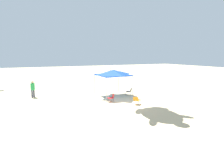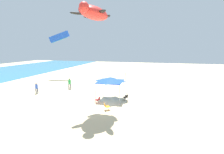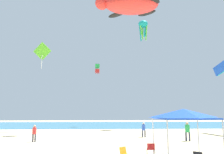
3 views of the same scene
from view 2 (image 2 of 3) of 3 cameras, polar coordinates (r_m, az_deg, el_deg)
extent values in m
cube|color=beige|center=(19.18, -4.78, -10.76)|extent=(120.00, 120.00, 0.10)
cylinder|color=#B7B7BC|center=(19.39, 2.83, -6.52)|extent=(0.07, 0.07, 2.44)
cylinder|color=#B7B7BC|center=(22.46, 4.41, -4.15)|extent=(0.07, 0.07, 2.44)
cylinder|color=#B7B7BC|center=(20.21, -6.14, -5.86)|extent=(0.07, 0.07, 2.44)
cylinder|color=#B7B7BC|center=(23.18, -3.41, -3.67)|extent=(0.07, 0.07, 2.44)
cube|color=blue|center=(20.94, -0.58, -1.63)|extent=(3.40, 3.35, 0.10)
pyramid|color=blue|center=(20.88, -0.59, -0.77)|extent=(3.33, 3.28, 0.55)
cylinder|color=black|center=(20.51, -5.73, -8.59)|extent=(0.02, 0.02, 0.40)
cylinder|color=black|center=(20.09, -6.49, -9.02)|extent=(0.02, 0.02, 0.40)
cylinder|color=black|center=(20.27, -4.45, -8.80)|extent=(0.02, 0.02, 0.40)
cylinder|color=black|center=(19.84, -5.18, -9.25)|extent=(0.02, 0.02, 0.40)
cube|color=red|center=(20.11, -5.47, -8.37)|extent=(0.60, 0.60, 0.03)
cube|color=red|center=(19.91, -4.75, -7.92)|extent=(0.51, 0.21, 0.41)
cylinder|color=black|center=(21.47, 5.01, -7.69)|extent=(0.02, 0.02, 0.40)
cylinder|color=black|center=(21.19, 3.85, -7.92)|extent=(0.02, 0.02, 0.40)
cylinder|color=black|center=(21.07, 5.83, -8.06)|extent=(0.02, 0.02, 0.40)
cylinder|color=black|center=(20.78, 4.66, -8.31)|extent=(0.02, 0.02, 0.40)
cube|color=black|center=(21.06, 4.85, -7.48)|extent=(0.74, 0.74, 0.03)
cube|color=black|center=(20.77, 5.32, -7.14)|extent=(0.44, 0.44, 0.41)
cylinder|color=black|center=(17.78, -0.65, -11.61)|extent=(0.02, 0.02, 0.40)
cylinder|color=black|center=(18.24, -1.25, -11.03)|extent=(0.02, 0.02, 0.40)
cylinder|color=black|center=(17.62, -2.26, -11.83)|extent=(0.02, 0.02, 0.40)
cylinder|color=black|center=(18.07, -2.82, -11.24)|extent=(0.02, 0.02, 0.40)
cube|color=orange|center=(17.85, -1.75, -10.83)|extent=(0.73, 0.73, 0.03)
cube|color=orange|center=(17.69, -2.65, -10.32)|extent=(0.47, 0.40, 0.41)
cylinder|color=silver|center=(24.42, 4.96, -2.03)|extent=(0.06, 0.06, 3.21)
cube|color=white|center=(24.40, 5.07, 0.24)|extent=(0.30, 0.02, 1.10)
cylinder|color=#33384C|center=(26.88, -25.73, -4.56)|extent=(0.15, 0.15, 0.76)
cylinder|color=#33384C|center=(26.70, -26.22, -4.70)|extent=(0.15, 0.15, 0.76)
cylinder|color=blue|center=(26.62, -26.10, -3.15)|extent=(0.40, 0.40, 0.66)
sphere|color=beige|center=(26.53, -26.18, -2.19)|extent=(0.25, 0.25, 0.25)
cylinder|color=#33384C|center=(27.61, -15.61, -3.41)|extent=(0.17, 0.17, 0.85)
cylinder|color=#33384C|center=(27.74, -14.99, -3.32)|extent=(0.17, 0.17, 0.85)
cylinder|color=green|center=(27.50, -15.38, -1.75)|extent=(0.45, 0.45, 0.74)
sphere|color=tan|center=(27.40, -15.43, -0.71)|extent=(0.28, 0.28, 0.28)
cube|color=blue|center=(38.55, -18.88, 13.87)|extent=(1.79, 4.64, 2.85)
cube|color=teal|center=(38.51, -18.83, 12.97)|extent=(1.21, 3.52, 1.60)
ellipsoid|color=red|center=(18.21, -6.85, 22.39)|extent=(4.03, 3.44, 2.09)
sphere|color=red|center=(16.33, -10.29, 24.09)|extent=(0.98, 0.98, 0.98)
ellipsoid|color=black|center=(16.67, -3.70, 22.99)|extent=(1.57, 1.41, 0.22)
ellipsoid|color=black|center=(17.85, -12.84, 21.92)|extent=(1.53, 1.47, 0.22)
ellipsoid|color=black|center=(18.97, -1.89, 21.47)|extent=(1.57, 1.41, 0.22)
ellipsoid|color=black|center=(19.79, -8.25, 20.92)|extent=(1.53, 1.47, 0.22)
camera|label=1|loc=(14.16, -64.03, -4.58)|focal=27.68mm
camera|label=3|loc=(17.26, 45.11, -6.00)|focal=35.88mm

